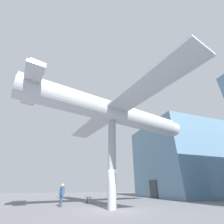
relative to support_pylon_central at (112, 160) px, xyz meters
name	(u,v)px	position (x,y,z in m)	size (l,w,h in m)	color
ground_plane	(112,210)	(0.00, 0.00, -3.19)	(80.00, 80.00, 0.00)	slate
glass_pavilion_left	(182,160)	(-9.42, 15.66, 2.22)	(11.77, 12.35, 11.40)	#60849E
support_pylon_central	(112,160)	(0.00, 0.00, 0.00)	(0.61, 0.61, 6.38)	#999EA3
suspended_airplane	(114,112)	(-0.04, 0.17, 4.12)	(16.45, 16.04, 3.46)	#B2B7BC
visitor_person	(62,193)	(-2.68, -3.22, -2.27)	(0.46, 0.38, 1.60)	#2D3D56
plaza_bench	(89,198)	(-4.85, -0.65, -2.75)	(1.63, 0.47, 0.50)	#4C4C51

